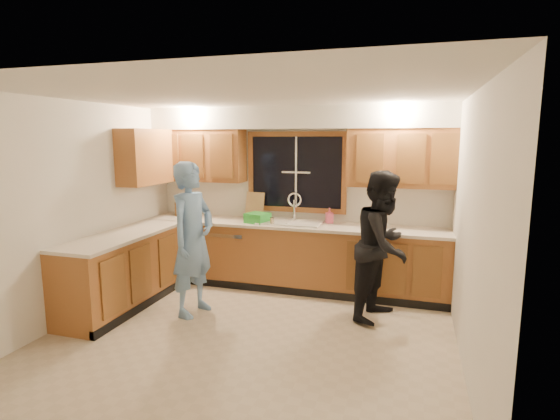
# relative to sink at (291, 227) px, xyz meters

# --- Properties ---
(floor) EXTENTS (4.20, 4.20, 0.00)m
(floor) POSITION_rel_sink_xyz_m (0.00, -1.60, -0.86)
(floor) COLOR #BFAD93
(floor) RESTS_ON ground
(ceiling) EXTENTS (4.20, 4.20, 0.00)m
(ceiling) POSITION_rel_sink_xyz_m (0.00, -1.60, 1.64)
(ceiling) COLOR silver
(wall_back) EXTENTS (4.20, 0.00, 4.20)m
(wall_back) POSITION_rel_sink_xyz_m (0.00, 0.30, 0.39)
(wall_back) COLOR silver
(wall_back) RESTS_ON ground
(wall_left) EXTENTS (0.00, 3.80, 3.80)m
(wall_left) POSITION_rel_sink_xyz_m (-2.10, -1.60, 0.39)
(wall_left) COLOR silver
(wall_left) RESTS_ON ground
(wall_right) EXTENTS (0.00, 3.80, 3.80)m
(wall_right) POSITION_rel_sink_xyz_m (2.10, -1.60, 0.39)
(wall_right) COLOR silver
(wall_right) RESTS_ON ground
(base_cabinets_back) EXTENTS (4.20, 0.60, 0.88)m
(base_cabinets_back) POSITION_rel_sink_xyz_m (0.00, -0.00, -0.42)
(base_cabinets_back) COLOR #9F602E
(base_cabinets_back) RESTS_ON ground
(base_cabinets_left) EXTENTS (0.60, 1.90, 0.88)m
(base_cabinets_left) POSITION_rel_sink_xyz_m (-1.80, -1.25, -0.42)
(base_cabinets_left) COLOR #9F602E
(base_cabinets_left) RESTS_ON ground
(countertop_back) EXTENTS (4.20, 0.63, 0.04)m
(countertop_back) POSITION_rel_sink_xyz_m (0.00, -0.02, 0.04)
(countertop_back) COLOR beige
(countertop_back) RESTS_ON base_cabinets_back
(countertop_left) EXTENTS (0.63, 1.90, 0.04)m
(countertop_left) POSITION_rel_sink_xyz_m (-1.79, -1.25, 0.04)
(countertop_left) COLOR beige
(countertop_left) RESTS_ON base_cabinets_left
(upper_cabinets_left) EXTENTS (1.35, 0.33, 0.75)m
(upper_cabinets_left) POSITION_rel_sink_xyz_m (-1.43, 0.13, 0.96)
(upper_cabinets_left) COLOR #9F602E
(upper_cabinets_left) RESTS_ON wall_back
(upper_cabinets_right) EXTENTS (1.35, 0.33, 0.75)m
(upper_cabinets_right) POSITION_rel_sink_xyz_m (1.43, 0.13, 0.96)
(upper_cabinets_right) COLOR #9F602E
(upper_cabinets_right) RESTS_ON wall_back
(upper_cabinets_return) EXTENTS (0.33, 0.90, 0.75)m
(upper_cabinets_return) POSITION_rel_sink_xyz_m (-1.94, -0.48, 0.96)
(upper_cabinets_return) COLOR #9F602E
(upper_cabinets_return) RESTS_ON wall_left
(soffit) EXTENTS (4.20, 0.35, 0.30)m
(soffit) POSITION_rel_sink_xyz_m (0.00, 0.12, 1.49)
(soffit) COLOR silver
(soffit) RESTS_ON wall_back
(window_frame) EXTENTS (1.44, 0.03, 1.14)m
(window_frame) POSITION_rel_sink_xyz_m (0.00, 0.29, 0.74)
(window_frame) COLOR black
(window_frame) RESTS_ON wall_back
(sink) EXTENTS (0.86, 0.52, 0.57)m
(sink) POSITION_rel_sink_xyz_m (0.00, 0.00, 0.00)
(sink) COLOR silver
(sink) RESTS_ON countertop_back
(dishwasher) EXTENTS (0.60, 0.56, 0.82)m
(dishwasher) POSITION_rel_sink_xyz_m (-0.85, -0.01, -0.45)
(dishwasher) COLOR white
(dishwasher) RESTS_ON floor
(stove) EXTENTS (0.58, 0.75, 0.90)m
(stove) POSITION_rel_sink_xyz_m (-1.80, -1.82, -0.41)
(stove) COLOR white
(stove) RESTS_ON floor
(man) EXTENTS (0.55, 0.73, 1.81)m
(man) POSITION_rel_sink_xyz_m (-0.86, -1.21, 0.04)
(man) COLOR #6994C7
(man) RESTS_ON floor
(woman) EXTENTS (0.89, 1.00, 1.72)m
(woman) POSITION_rel_sink_xyz_m (1.30, -0.69, -0.00)
(woman) COLOR black
(woman) RESTS_ON floor
(knife_block) EXTENTS (0.13, 0.12, 0.21)m
(knife_block) POSITION_rel_sink_xyz_m (-1.75, 0.06, 0.16)
(knife_block) COLOR brown
(knife_block) RESTS_ON countertop_back
(cutting_board) EXTENTS (0.30, 0.13, 0.38)m
(cutting_board) POSITION_rel_sink_xyz_m (-0.60, 0.22, 0.25)
(cutting_board) COLOR tan
(cutting_board) RESTS_ON countertop_back
(dish_crate) EXTENTS (0.35, 0.34, 0.13)m
(dish_crate) POSITION_rel_sink_xyz_m (-0.45, -0.10, 0.12)
(dish_crate) COLOR green
(dish_crate) RESTS_ON countertop_back
(soap_bottle) EXTENTS (0.13, 0.13, 0.21)m
(soap_bottle) POSITION_rel_sink_xyz_m (0.51, 0.16, 0.16)
(soap_bottle) COLOR #F65D84
(soap_bottle) RESTS_ON countertop_back
(bowl) EXTENTS (0.20, 0.20, 0.05)m
(bowl) POSITION_rel_sink_xyz_m (1.21, 0.04, 0.08)
(bowl) COLOR silver
(bowl) RESTS_ON countertop_back
(can_left) EXTENTS (0.09, 0.09, 0.13)m
(can_left) POSITION_rel_sink_xyz_m (-0.35, -0.08, 0.12)
(can_left) COLOR beige
(can_left) RESTS_ON countertop_back
(can_right) EXTENTS (0.08, 0.08, 0.11)m
(can_right) POSITION_rel_sink_xyz_m (-0.19, -0.23, 0.11)
(can_right) COLOR beige
(can_right) RESTS_ON countertop_back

